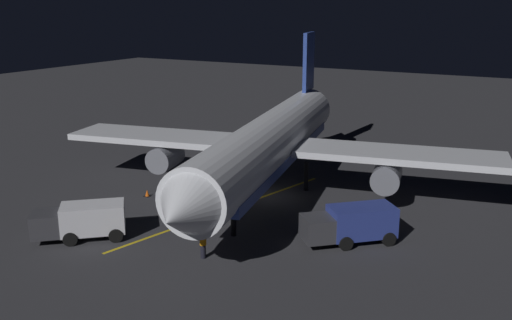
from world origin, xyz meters
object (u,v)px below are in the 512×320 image
(baggage_truck, at_px, (83,221))
(ground_crew_worker, at_px, (203,244))
(catering_truck, at_px, (352,225))
(traffic_cone_near_right, at_px, (147,193))
(airliner, at_px, (271,143))
(traffic_cone_near_left, at_px, (175,195))

(baggage_truck, xyz_separation_m, ground_crew_worker, (-8.40, -1.34, -0.31))
(baggage_truck, xyz_separation_m, catering_truck, (-15.37, -7.85, 0.03))
(baggage_truck, relative_size, traffic_cone_near_right, 10.35)
(airliner, relative_size, baggage_truck, 6.48)
(traffic_cone_near_left, xyz_separation_m, traffic_cone_near_right, (2.17, 0.74, 0.00))
(ground_crew_worker, relative_size, traffic_cone_near_left, 3.16)
(baggage_truck, relative_size, traffic_cone_near_left, 10.35)
(catering_truck, distance_m, ground_crew_worker, 9.55)
(airliner, relative_size, traffic_cone_near_left, 67.09)
(ground_crew_worker, bearing_deg, airliner, -80.92)
(ground_crew_worker, distance_m, traffic_cone_near_left, 11.42)
(traffic_cone_near_left, bearing_deg, traffic_cone_near_right, 18.77)
(traffic_cone_near_right, bearing_deg, baggage_truck, 102.54)
(traffic_cone_near_left, bearing_deg, baggage_truck, 88.40)
(catering_truck, bearing_deg, traffic_cone_near_left, -5.57)
(baggage_truck, bearing_deg, airliner, -115.01)
(baggage_truck, bearing_deg, catering_truck, -152.94)
(airliner, distance_m, catering_truck, 11.15)
(baggage_truck, xyz_separation_m, traffic_cone_near_right, (1.91, -8.59, -0.95))
(baggage_truck, bearing_deg, traffic_cone_near_left, -91.60)
(catering_truck, relative_size, ground_crew_worker, 3.30)
(catering_truck, relative_size, traffic_cone_near_left, 10.45)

